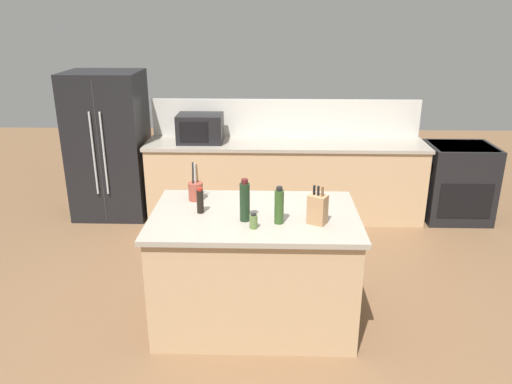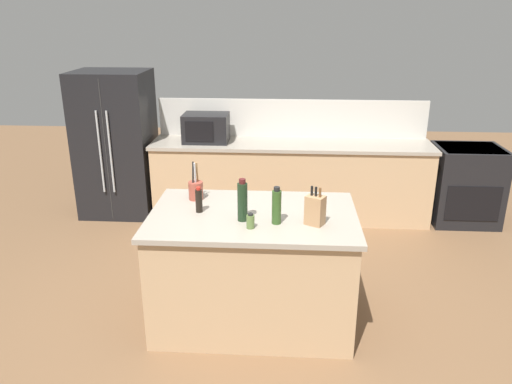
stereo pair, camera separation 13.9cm
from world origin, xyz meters
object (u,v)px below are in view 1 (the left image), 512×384
at_px(refrigerator, 109,145).
at_px(range_oven, 457,182).
at_px(utensil_crock, 196,190).
at_px(spice_jar_oregano, 254,221).
at_px(knife_block, 317,209).
at_px(wine_bottle, 245,201).
at_px(olive_oil_bottle, 279,206).
at_px(microwave, 200,128).
at_px(soy_sauce_bottle, 200,201).

bearing_deg(refrigerator, range_oven, -0.70).
xyz_separation_m(refrigerator, range_oven, (4.22, -0.05, -0.41)).
bearing_deg(utensil_crock, spice_jar_oregano, -48.09).
distance_m(refrigerator, range_oven, 4.24).
height_order(refrigerator, knife_block, refrigerator).
height_order(utensil_crock, wine_bottle, wine_bottle).
distance_m(knife_block, wine_bottle, 0.54).
xyz_separation_m(wine_bottle, spice_jar_oregano, (0.07, -0.14, -0.10)).
distance_m(wine_bottle, olive_oil_bottle, 0.26).
xyz_separation_m(knife_block, olive_oil_bottle, (-0.28, -0.00, 0.02)).
bearing_deg(microwave, spice_jar_oregano, -73.83).
relative_size(soy_sauce_bottle, olive_oil_bottle, 0.72).
bearing_deg(utensil_crock, olive_oil_bottle, -33.93).
height_order(knife_block, utensil_crock, utensil_crock).
xyz_separation_m(range_oven, olive_oil_bottle, (-2.20, -2.37, 0.61)).
bearing_deg(wine_bottle, range_oven, 43.59).
height_order(range_oven, utensil_crock, utensil_crock).
distance_m(refrigerator, wine_bottle, 2.97).
bearing_deg(olive_oil_bottle, spice_jar_oregano, -151.44).
xyz_separation_m(refrigerator, spice_jar_oregano, (1.84, -2.52, 0.12)).
distance_m(microwave, spice_jar_oregano, 2.57).
bearing_deg(olive_oil_bottle, knife_block, 0.07).
bearing_deg(range_oven, spice_jar_oregano, -133.91).
bearing_deg(spice_jar_oregano, olive_oil_bottle, 28.56).
relative_size(soy_sauce_bottle, spice_jar_oregano, 1.79).
bearing_deg(olive_oil_bottle, microwave, 110.71).
relative_size(range_oven, utensil_crock, 2.87).
relative_size(knife_block, utensil_crock, 0.91).
bearing_deg(wine_bottle, refrigerator, 126.57).
height_order(microwave, olive_oil_bottle, microwave).
bearing_deg(wine_bottle, knife_block, -4.18).
height_order(utensil_crock, soy_sauce_bottle, utensil_crock).
bearing_deg(soy_sauce_bottle, utensil_crock, 105.06).
bearing_deg(spice_jar_oregano, refrigerator, 126.13).
height_order(soy_sauce_bottle, olive_oil_bottle, olive_oil_bottle).
bearing_deg(olive_oil_bottle, refrigerator, 129.84).
bearing_deg(range_oven, soy_sauce_bottle, -141.99).
distance_m(range_oven, olive_oil_bottle, 3.29).
bearing_deg(microwave, wine_bottle, -74.57).
height_order(wine_bottle, spice_jar_oregano, wine_bottle).
bearing_deg(microwave, soy_sauce_bottle, -82.41).
xyz_separation_m(soy_sauce_bottle, spice_jar_oregano, (0.42, -0.28, -0.04)).
bearing_deg(knife_block, wine_bottle, -155.10).
xyz_separation_m(soy_sauce_bottle, olive_oil_bottle, (0.60, -0.18, 0.04)).
bearing_deg(spice_jar_oregano, utensil_crock, 131.91).
xyz_separation_m(microwave, wine_bottle, (0.64, -2.33, -0.01)).
relative_size(refrigerator, soy_sauce_bottle, 8.60).
height_order(range_oven, knife_block, knife_block).
xyz_separation_m(knife_block, soy_sauce_bottle, (-0.89, 0.18, -0.02)).
height_order(refrigerator, spice_jar_oregano, refrigerator).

